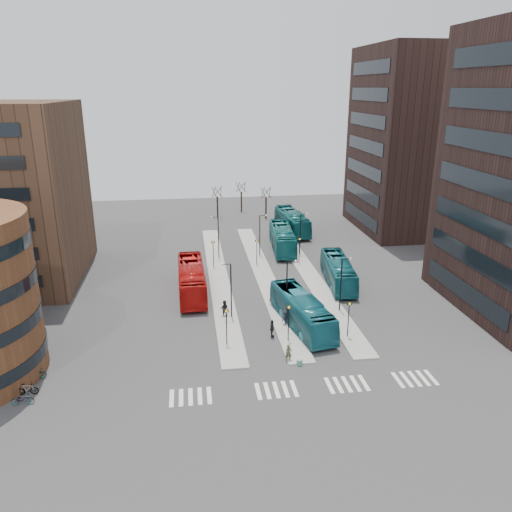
{
  "coord_description": "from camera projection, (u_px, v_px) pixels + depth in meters",
  "views": [
    {
      "loc": [
        -7.51,
        -30.67,
        23.58
      ],
      "look_at": [
        0.04,
        23.57,
        5.0
      ],
      "focal_mm": 35.0,
      "sensor_mm": 36.0,
      "label": 1
    }
  ],
  "objects": [
    {
      "name": "crosswalk_stripes",
      "position": [
        309.0,
        387.0,
        41.3
      ],
      "size": [
        22.35,
        2.4,
        0.01
      ],
      "color": "silver",
      "rests_on": "ground"
    },
    {
      "name": "lamp_posts",
      "position": [
        272.0,
        255.0,
        62.78
      ],
      "size": [
        14.04,
        20.24,
        6.12
      ],
      "color": "black",
      "rests_on": "ground"
    },
    {
      "name": "commuter_a",
      "position": [
        224.0,
        308.0,
        53.77
      ],
      "size": [
        1.06,
        0.92,
        1.88
      ],
      "primitive_type": "imported",
      "rotation": [
        0.0,
        0.0,
        2.89
      ],
      "color": "black",
      "rests_on": "ground"
    },
    {
      "name": "bare_trees",
      "position": [
        242.0,
        202.0,
        95.57
      ],
      "size": [
        10.97,
        8.14,
        5.9
      ],
      "color": "black",
      "rests_on": "ground"
    },
    {
      "name": "ground",
      "position": [
        299.0,
        419.0,
        37.32
      ],
      "size": [
        160.0,
        160.0,
        0.0
      ],
      "primitive_type": "plane",
      "color": "#303033",
      "rests_on": "ground"
    },
    {
      "name": "teal_bus_a",
      "position": [
        302.0,
        311.0,
        51.45
      ],
      "size": [
        4.83,
        12.34,
        3.35
      ],
      "primitive_type": "imported",
      "rotation": [
        0.0,
        0.0,
        0.17
      ],
      "color": "#166271",
      "rests_on": "ground"
    },
    {
      "name": "commuter_b",
      "position": [
        272.0,
        329.0,
        49.31
      ],
      "size": [
        0.54,
        1.11,
        1.84
      ],
      "primitive_type": "imported",
      "rotation": [
        0.0,
        0.0,
        1.49
      ],
      "color": "black",
      "rests_on": "ground"
    },
    {
      "name": "teal_bus_b",
      "position": [
        282.0,
        238.0,
        75.85
      ],
      "size": [
        3.98,
        12.87,
        3.53
      ],
      "primitive_type": "imported",
      "rotation": [
        0.0,
        0.0,
        -0.08
      ],
      "color": "#146567",
      "rests_on": "ground"
    },
    {
      "name": "island_right",
      "position": [
        308.0,
        273.0,
        66.48
      ],
      "size": [
        2.5,
        45.0,
        0.15
      ],
      "primitive_type": "cube",
      "color": "gray",
      "rests_on": "ground"
    },
    {
      "name": "red_bus",
      "position": [
        192.0,
        279.0,
        59.66
      ],
      "size": [
        3.26,
        12.89,
        3.57
      ],
      "primitive_type": "imported",
      "rotation": [
        0.0,
        0.0,
        0.02
      ],
      "color": "#B8100E",
      "rests_on": "ground"
    },
    {
      "name": "island_mid",
      "position": [
        264.0,
        275.0,
        65.69
      ],
      "size": [
        2.5,
        45.0,
        0.15
      ],
      "primitive_type": "cube",
      "color": "gray",
      "rests_on": "ground"
    },
    {
      "name": "traveller",
      "position": [
        289.0,
        353.0,
        44.99
      ],
      "size": [
        0.61,
        0.42,
        1.63
      ],
      "primitive_type": "imported",
      "rotation": [
        0.0,
        0.0,
        -0.05
      ],
      "color": "#434228",
      "rests_on": "ground"
    },
    {
      "name": "island_left",
      "position": [
        219.0,
        277.0,
        64.91
      ],
      "size": [
        2.5,
        45.0,
        0.15
      ],
      "primitive_type": "cube",
      "color": "gray",
      "rests_on": "ground"
    },
    {
      "name": "commuter_c",
      "position": [
        285.0,
        317.0,
        51.94
      ],
      "size": [
        1.22,
        1.24,
        1.71
      ],
      "primitive_type": "imported",
      "rotation": [
        0.0,
        0.0,
        3.96
      ],
      "color": "black",
      "rests_on": "ground"
    },
    {
      "name": "sign_poles",
      "position": [
        270.0,
        278.0,
        58.33
      ],
      "size": [
        12.45,
        22.12,
        3.65
      ],
      "color": "black",
      "rests_on": "ground"
    },
    {
      "name": "bicycle_near",
      "position": [
        23.0,
        399.0,
        38.92
      ],
      "size": [
        1.73,
        0.6,
        0.91
      ],
      "primitive_type": "imported",
      "rotation": [
        0.0,
        0.0,
        1.57
      ],
      "color": "gray",
      "rests_on": "ground"
    },
    {
      "name": "teal_bus_c",
      "position": [
        338.0,
        271.0,
        62.61
      ],
      "size": [
        4.03,
        11.98,
        3.27
      ],
      "primitive_type": "imported",
      "rotation": [
        0.0,
        0.0,
        -0.11
      ],
      "color": "#155E69",
      "rests_on": "ground"
    },
    {
      "name": "bicycle_far",
      "position": [
        36.0,
        373.0,
        42.43
      ],
      "size": [
        1.78,
        0.67,
        0.93
      ],
      "primitive_type": "imported",
      "rotation": [
        0.0,
        0.0,
        1.54
      ],
      "color": "gray",
      "rests_on": "ground"
    },
    {
      "name": "teal_bus_d",
      "position": [
        292.0,
        221.0,
        85.19
      ],
      "size": [
        3.94,
        13.14,
        3.61
      ],
      "primitive_type": "imported",
      "rotation": [
        0.0,
        0.0,
        0.07
      ],
      "color": "#135E61",
      "rests_on": "ground"
    },
    {
      "name": "tower_far",
      "position": [
        423.0,
        141.0,
        83.57
      ],
      "size": [
        20.12,
        20.0,
        30.0
      ],
      "color": "black",
      "rests_on": "ground"
    },
    {
      "name": "suitcase",
      "position": [
        299.0,
        363.0,
        44.47
      ],
      "size": [
        0.5,
        0.44,
        0.53
      ],
      "primitive_type": "cube",
      "rotation": [
        0.0,
        0.0,
        0.26
      ],
      "color": "#1D48A0",
      "rests_on": "ground"
    },
    {
      "name": "bicycle_mid",
      "position": [
        27.0,
        389.0,
        40.11
      ],
      "size": [
        1.75,
        0.51,
        1.05
      ],
      "primitive_type": "imported",
      "rotation": [
        0.0,
        0.0,
        1.58
      ],
      "color": "gray",
      "rests_on": "ground"
    }
  ]
}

